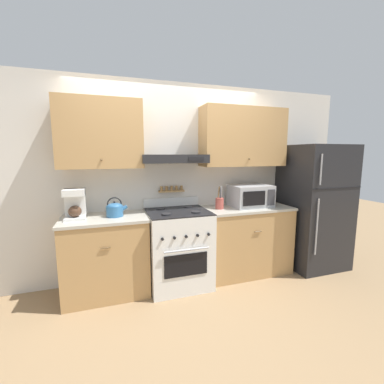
{
  "coord_description": "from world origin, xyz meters",
  "views": [
    {
      "loc": [
        -0.8,
        -2.7,
        1.63
      ],
      "look_at": [
        0.18,
        0.26,
        1.17
      ],
      "focal_mm": 24.0,
      "sensor_mm": 36.0,
      "label": 1
    }
  ],
  "objects_px": {
    "tea_kettle": "(115,209)",
    "coffee_maker": "(75,204)",
    "utensil_crock": "(220,203)",
    "refrigerator": "(314,206)",
    "microwave": "(250,196)",
    "stove_range": "(178,247)"
  },
  "relations": [
    {
      "from": "tea_kettle",
      "to": "coffee_maker",
      "type": "bearing_deg",
      "value": 176.1
    },
    {
      "from": "coffee_maker",
      "to": "utensil_crock",
      "type": "distance_m",
      "value": 1.74
    },
    {
      "from": "refrigerator",
      "to": "microwave",
      "type": "xyz_separation_m",
      "value": [
        -0.99,
        0.11,
        0.19
      ]
    },
    {
      "from": "stove_range",
      "to": "refrigerator",
      "type": "xyz_separation_m",
      "value": [
        2.04,
        -0.04,
        0.4
      ]
    },
    {
      "from": "refrigerator",
      "to": "microwave",
      "type": "height_order",
      "value": "refrigerator"
    },
    {
      "from": "refrigerator",
      "to": "tea_kettle",
      "type": "distance_m",
      "value": 2.78
    },
    {
      "from": "tea_kettle",
      "to": "utensil_crock",
      "type": "distance_m",
      "value": 1.32
    },
    {
      "from": "utensil_crock",
      "to": "coffee_maker",
      "type": "bearing_deg",
      "value": 179.06
    },
    {
      "from": "coffee_maker",
      "to": "utensil_crock",
      "type": "height_order",
      "value": "coffee_maker"
    },
    {
      "from": "tea_kettle",
      "to": "utensil_crock",
      "type": "bearing_deg",
      "value": 0.0
    },
    {
      "from": "tea_kettle",
      "to": "microwave",
      "type": "bearing_deg",
      "value": 0.57
    },
    {
      "from": "microwave",
      "to": "utensil_crock",
      "type": "bearing_deg",
      "value": -177.83
    },
    {
      "from": "stove_range",
      "to": "utensil_crock",
      "type": "relative_size",
      "value": 3.56
    },
    {
      "from": "coffee_maker",
      "to": "utensil_crock",
      "type": "relative_size",
      "value": 1.13
    },
    {
      "from": "stove_range",
      "to": "coffee_maker",
      "type": "xyz_separation_m",
      "value": [
        -1.15,
        0.08,
        0.61
      ]
    },
    {
      "from": "stove_range",
      "to": "tea_kettle",
      "type": "relative_size",
      "value": 4.35
    },
    {
      "from": "tea_kettle",
      "to": "utensil_crock",
      "type": "xyz_separation_m",
      "value": [
        1.32,
        0.0,
        -0.01
      ]
    },
    {
      "from": "stove_range",
      "to": "utensil_crock",
      "type": "bearing_deg",
      "value": 4.8
    },
    {
      "from": "stove_range",
      "to": "coffee_maker",
      "type": "relative_size",
      "value": 3.15
    },
    {
      "from": "microwave",
      "to": "coffee_maker",
      "type": "bearing_deg",
      "value": 179.72
    },
    {
      "from": "refrigerator",
      "to": "microwave",
      "type": "relative_size",
      "value": 3.3
    },
    {
      "from": "utensil_crock",
      "to": "tea_kettle",
      "type": "bearing_deg",
      "value": -180.0
    }
  ]
}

